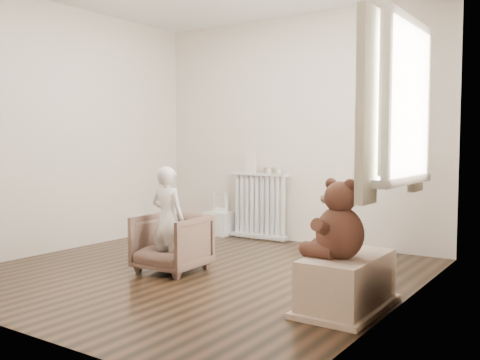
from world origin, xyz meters
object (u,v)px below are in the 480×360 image
Objects in this scene: armchair at (172,243)px; child at (168,219)px; radiator at (260,207)px; toy_bench at (347,280)px; teddy_bear at (340,214)px; toy_vanity at (219,213)px; plush_cat at (396,162)px.

child is (0.00, -0.05, 0.22)m from armchair.
toy_bench is (1.92, -1.93, -0.19)m from radiator.
teddy_bear is at bearing 170.96° from child.
armchair is 1.72m from toy_bench.
toy_vanity is 1.83× the size of plush_cat.
plush_cat is (1.85, 0.49, 0.52)m from child.
plush_cat is (1.85, 0.44, 0.74)m from armchair.
toy_vanity is at bearing -69.08° from child.
child is at bearing 177.37° from toy_bench.
radiator reaches higher than toy_bench.
plush_cat reaches higher than teddy_bear.
child is 1.99m from plush_cat.
radiator is 1.51× the size of toy_vanity.
armchair is 1.08× the size of teddy_bear.
plush_cat is (0.14, 0.57, 0.80)m from toy_bench.
child reaches higher than armchair.
radiator is 2.73m from toy_bench.
teddy_bear is (1.91, -2.05, 0.28)m from radiator.
teddy_bear reaches higher than toy_bench.
child is 1.74m from toy_bench.
plush_cat reaches higher than toy_bench.
armchair is 0.71× the size of toy_bench.
child is at bearing -83.61° from radiator.
armchair is (0.79, -1.78, -0.02)m from toy_vanity.
teddy_bear is at bearing -108.07° from plush_cat.
radiator is 0.99× the size of toy_bench.
toy_bench is 2.79× the size of plush_cat.
toy_vanity is 0.93× the size of armchair.
child reaches higher than toy_vanity.
toy_bench is at bearing 174.82° from child.
radiator is 0.86× the size of child.
armchair is at bearing 175.70° from toy_bench.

